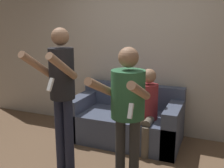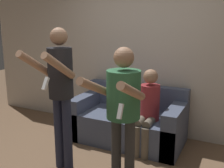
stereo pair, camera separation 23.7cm
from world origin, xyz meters
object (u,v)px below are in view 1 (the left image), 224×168
person_standing_left (61,86)px  person_standing_right (127,102)px  couch (126,122)px  person_seated (147,107)px

person_standing_left → person_standing_right: bearing=-0.0°
couch → person_standing_left: (-0.40, -1.13, 0.77)m
person_standing_left → person_seated: bearing=50.1°
person_standing_left → person_standing_right: (0.80, -0.00, -0.09)m
person_standing_left → couch: bearing=70.5°
couch → person_seated: size_ratio=1.43×
person_standing_right → person_seated: (-0.03, 0.92, -0.34)m
person_standing_left → person_seated: (0.77, 0.92, -0.43)m
couch → person_standing_right: bearing=-70.5°
person_standing_right → couch: bearing=109.5°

